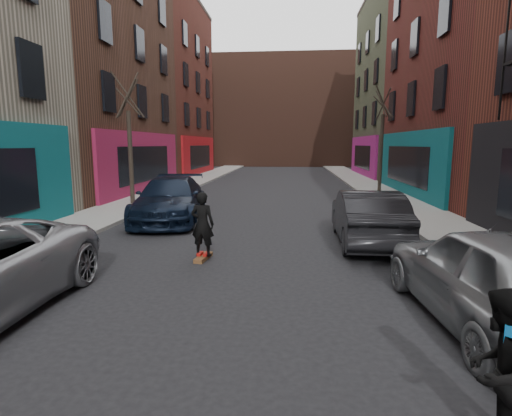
% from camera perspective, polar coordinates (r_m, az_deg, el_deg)
% --- Properties ---
extents(sidewalk_left, '(2.50, 84.00, 0.13)m').
position_cam_1_polar(sidewalk_left, '(30.68, -8.79, 3.84)').
color(sidewalk_left, gray).
rests_on(sidewalk_left, ground).
extents(sidewalk_right, '(2.50, 84.00, 0.13)m').
position_cam_1_polar(sidewalk_right, '(30.23, 14.93, 3.56)').
color(sidewalk_right, gray).
rests_on(sidewalk_right, ground).
extents(building_far, '(40.00, 10.00, 14.00)m').
position_cam_1_polar(building_far, '(55.83, 4.09, 13.37)').
color(building_far, '#47281E').
rests_on(building_far, ground).
extents(tree_left_far, '(2.00, 2.00, 6.50)m').
position_cam_1_polar(tree_left_far, '(19.12, -17.64, 10.36)').
color(tree_left_far, black).
rests_on(tree_left_far, sidewalk_left).
extents(tree_right_far, '(2.00, 2.00, 6.80)m').
position_cam_1_polar(tree_right_far, '(24.21, 17.56, 10.37)').
color(tree_right_far, black).
rests_on(tree_right_far, sidewalk_right).
extents(parked_left_end, '(2.93, 5.77, 1.61)m').
position_cam_1_polar(parked_left_end, '(15.17, -12.13, 1.26)').
color(parked_left_end, black).
rests_on(parked_left_end, ground).
extents(parked_right_far, '(2.29, 4.93, 1.63)m').
position_cam_1_polar(parked_right_far, '(7.15, 30.83, -8.47)').
color(parked_right_far, gray).
rests_on(parked_right_far, ground).
extents(parked_right_end, '(1.71, 4.70, 1.54)m').
position_cam_1_polar(parked_right_end, '(11.82, 15.57, -1.22)').
color(parked_right_end, black).
rests_on(parked_right_end, ground).
extents(skateboard, '(0.33, 0.82, 0.10)m').
position_cam_1_polar(skateboard, '(10.02, -7.54, -7.01)').
color(skateboard, brown).
rests_on(skateboard, ground).
extents(skateboarder, '(0.62, 0.45, 1.59)m').
position_cam_1_polar(skateboarder, '(9.83, -7.64, -2.28)').
color(skateboarder, black).
rests_on(skateboarder, skateboard).
extents(pedestrian, '(0.96, 0.96, 1.57)m').
position_cam_1_polar(pedestrian, '(4.47, 31.46, -19.26)').
color(pedestrian, black).
rests_on(pedestrian, ground).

